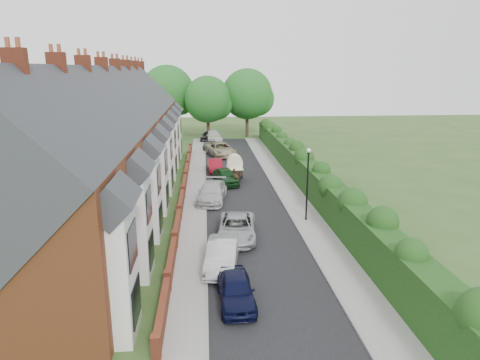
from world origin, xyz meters
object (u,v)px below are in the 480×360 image
object	(u,v)px
car_grey	(213,147)
car_silver_b	(237,228)
lamppost	(308,175)
car_navy	(236,289)
car_green	(226,176)
car_beige	(221,149)
car_black	(209,136)
horse	(236,178)
car_white	(212,192)
horse_cart	(235,166)
car_silver_a	(222,255)
car_red	(215,166)

from	to	relation	value
car_grey	car_silver_b	bearing A→B (deg)	-101.71
lamppost	car_navy	xyz separation A→B (m)	(-5.60, -10.20, -2.63)
car_silver_b	car_green	world-z (taller)	car_green
car_silver_b	car_beige	distance (m)	26.00
car_black	horse	world-z (taller)	car_black
car_white	horse_cart	size ratio (longest dim) A/B	1.50
horse_cart	car_beige	bearing A→B (deg)	94.23
car_silver_a	car_red	xyz separation A→B (m)	(0.18, 21.79, -0.08)
lamppost	car_beige	xyz separation A→B (m)	(-5.00, 23.40, -2.50)
car_beige	car_green	bearing A→B (deg)	-104.25
car_black	horse_cart	size ratio (longest dim) A/B	1.29
car_beige	car_black	world-z (taller)	car_beige
horse_cart	car_black	bearing A→B (deg)	95.55
lamppost	car_silver_b	size ratio (longest dim) A/B	1.03
car_silver_a	car_grey	xyz separation A→B (m)	(0.16, 32.01, -0.05)
car_red	car_grey	size ratio (longest dim) A/B	0.84
car_green	car_grey	xyz separation A→B (m)	(-0.85, 15.09, -0.04)
car_navy	car_silver_a	world-z (taller)	car_silver_a
car_silver_b	car_green	distance (m)	12.91
horse	lamppost	bearing A→B (deg)	91.88
car_black	horse	distance (m)	24.85
car_navy	car_white	bearing A→B (deg)	90.89
car_silver_a	lamppost	bearing A→B (deg)	54.80
car_beige	car_grey	world-z (taller)	car_beige
car_navy	horse_cart	distance (m)	21.94
lamppost	horse	xyz separation A→B (m)	(-4.13, 9.85, -2.58)
car_navy	car_silver_a	size ratio (longest dim) A/B	0.88
car_navy	lamppost	bearing A→B (deg)	59.15
car_navy	car_grey	xyz separation A→B (m)	(-0.31, 35.60, 0.02)
car_white	car_silver_a	bearing A→B (deg)	-79.62
car_silver_b	car_green	xyz separation A→B (m)	(-0.07, 12.91, 0.03)
lamppost	car_grey	bearing A→B (deg)	103.11
horse	car_green	bearing A→B (deg)	-46.63
car_silver_b	car_white	distance (m)	7.94
car_silver_b	car_red	bearing A→B (deg)	98.05
car_silver_a	car_green	distance (m)	16.94
car_red	car_green	bearing A→B (deg)	-82.97
car_white	horse	distance (m)	5.16
car_red	lamppost	bearing A→B (deg)	-71.31
car_black	car_silver_a	bearing A→B (deg)	-75.61
horse	car_silver_a	bearing A→B (deg)	62.39
car_white	car_green	size ratio (longest dim) A/B	1.20
car_black	horse_cart	world-z (taller)	horse_cart
lamppost	car_silver_a	bearing A→B (deg)	-132.60
car_navy	car_silver_b	world-z (taller)	car_silver_b
car_navy	car_beige	xyz separation A→B (m)	(0.60, 33.60, 0.13)
car_beige	car_silver_b	bearing A→B (deg)	-103.94
car_silver_b	car_beige	xyz separation A→B (m)	(0.00, 26.00, 0.10)
lamppost	car_navy	world-z (taller)	lamppost
car_grey	horse_cart	distance (m)	13.85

